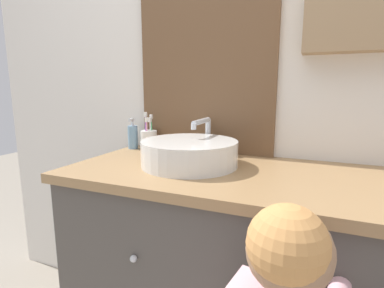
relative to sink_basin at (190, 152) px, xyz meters
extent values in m
cube|color=silver|center=(0.24, 0.31, 0.30)|extent=(3.20, 0.06, 2.50)
cube|color=brown|center=(-0.04, 0.27, 0.49)|extent=(0.65, 0.02, 1.16)
cube|color=#B2C1CC|center=(-0.04, 0.26, 0.49)|extent=(0.59, 0.01, 1.10)
cube|color=#4C4742|center=(0.24, -0.02, -0.52)|extent=(1.32, 0.56, 0.86)
cube|color=#99754C|center=(0.24, -0.02, -0.07)|extent=(1.36, 0.60, 0.03)
sphere|color=silver|center=(-0.07, -0.31, -0.30)|extent=(0.02, 0.02, 0.02)
cylinder|color=silver|center=(0.00, 0.00, 0.00)|extent=(0.38, 0.38, 0.10)
cylinder|color=silver|center=(0.00, 0.00, 0.04)|extent=(0.31, 0.31, 0.01)
cylinder|color=silver|center=(0.00, 0.21, 0.03)|extent=(0.02, 0.02, 0.16)
cylinder|color=silver|center=(0.00, 0.12, 0.11)|extent=(0.02, 0.17, 0.02)
cylinder|color=silver|center=(0.00, 0.04, 0.10)|extent=(0.02, 0.02, 0.02)
sphere|color=white|center=(0.10, 0.21, -0.02)|extent=(0.05, 0.05, 0.05)
cylinder|color=silver|center=(-0.31, 0.20, 0.00)|extent=(0.08, 0.08, 0.10)
cylinder|color=white|center=(-0.30, 0.20, 0.03)|extent=(0.01, 0.01, 0.15)
cube|color=white|center=(-0.30, 0.20, 0.10)|extent=(0.01, 0.02, 0.02)
cylinder|color=#47B26B|center=(-0.30, 0.22, 0.04)|extent=(0.01, 0.01, 0.16)
cube|color=white|center=(-0.30, 0.22, 0.11)|extent=(0.01, 0.02, 0.02)
cylinder|color=#8E56B7|center=(-0.32, 0.20, 0.05)|extent=(0.01, 0.01, 0.17)
cube|color=white|center=(-0.32, 0.20, 0.12)|extent=(0.01, 0.02, 0.02)
cylinder|color=pink|center=(-0.31, 0.18, 0.03)|extent=(0.01, 0.01, 0.15)
cube|color=white|center=(-0.31, 0.18, 0.10)|extent=(0.01, 0.02, 0.02)
cylinder|color=#6B93B2|center=(-0.40, 0.19, 0.01)|extent=(0.05, 0.05, 0.12)
cylinder|color=silver|center=(-0.40, 0.19, 0.07)|extent=(0.01, 0.01, 0.02)
cube|color=silver|center=(-0.40, 0.19, 0.09)|extent=(0.02, 0.03, 0.02)
sphere|color=#997051|center=(0.42, -0.50, -0.06)|extent=(0.17, 0.17, 0.17)
sphere|color=tan|center=(0.42, -0.52, -0.04)|extent=(0.15, 0.15, 0.15)
cylinder|color=beige|center=(0.54, -0.30, -0.24)|extent=(0.10, 0.30, 0.05)
cylinder|color=#E5CC4C|center=(0.56, -0.15, -0.20)|extent=(0.02, 0.05, 0.12)
camera|label=1|loc=(0.45, -1.06, 0.25)|focal=28.00mm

